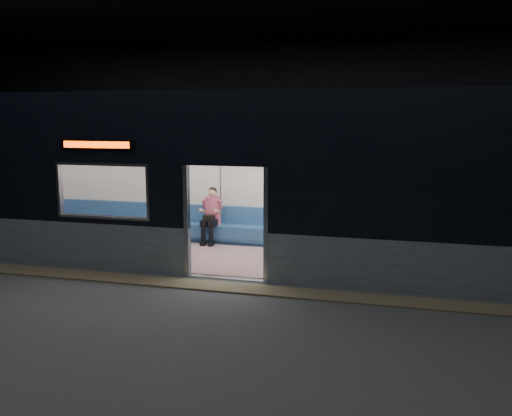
% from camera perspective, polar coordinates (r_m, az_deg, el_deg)
% --- Properties ---
extents(station_floor, '(24.00, 14.00, 0.01)m').
position_cam_1_polar(station_floor, '(8.94, -5.21, -9.42)').
color(station_floor, '#47494C').
rests_on(station_floor, ground).
extents(station_envelope, '(24.00, 14.00, 5.00)m').
position_cam_1_polar(station_envelope, '(8.47, -5.61, 14.71)').
color(station_envelope, black).
rests_on(station_envelope, station_floor).
extents(tactile_strip, '(22.80, 0.50, 0.03)m').
position_cam_1_polar(tactile_strip, '(9.42, -4.07, -8.25)').
color(tactile_strip, '#8C7F59').
rests_on(tactile_strip, station_floor).
extents(metro_car, '(18.00, 3.04, 3.35)m').
position_cam_1_polar(metro_car, '(10.92, -0.85, 4.09)').
color(metro_car, '#8FA1AB').
rests_on(metro_car, station_floor).
extents(passenger, '(0.35, 0.61, 1.27)m').
position_cam_1_polar(passenger, '(12.36, -4.69, -0.37)').
color(passenger, black).
rests_on(passenger, metro_car).
extents(handbag, '(0.29, 0.27, 0.12)m').
position_cam_1_polar(handbag, '(12.19, -4.97, -1.02)').
color(handbag, black).
rests_on(handbag, passenger).
extents(transit_map, '(1.07, 0.03, 0.69)m').
position_cam_1_polar(transit_map, '(11.92, 9.59, 2.75)').
color(transit_map, white).
rests_on(transit_map, metro_car).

